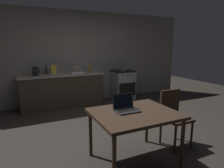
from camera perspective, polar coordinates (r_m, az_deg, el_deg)
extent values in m
plane|color=#2D2823|center=(3.72, 0.44, -14.54)|extent=(12.00, 12.00, 0.00)
cube|color=slate|center=(5.75, -7.56, 7.86)|extent=(6.40, 0.10, 2.57)
cube|color=#382D23|center=(5.34, -14.32, -2.04)|extent=(2.10, 0.60, 0.84)
cube|color=gray|center=(5.26, -14.55, 2.66)|extent=(2.16, 0.64, 0.04)
cube|color=gray|center=(5.94, 3.12, -0.36)|extent=(0.60, 0.60, 0.84)
cube|color=black|center=(5.87, 3.16, 3.87)|extent=(0.60, 0.60, 0.04)
cube|color=black|center=(5.69, 4.57, -1.60)|extent=(0.54, 0.01, 0.39)
cylinder|color=black|center=(5.53, 3.25, 2.58)|extent=(0.04, 0.02, 0.04)
cylinder|color=black|center=(5.61, 4.69, 2.68)|extent=(0.04, 0.02, 0.04)
cylinder|color=black|center=(5.69, 6.09, 2.77)|extent=(0.04, 0.02, 0.04)
cube|color=#332319|center=(2.67, 6.65, -8.63)|extent=(1.12, 0.91, 0.04)
cylinder|color=#332319|center=(2.30, 0.64, -22.25)|extent=(0.05, 0.05, 0.69)
cylinder|color=#332319|center=(2.83, 19.96, -16.20)|extent=(0.05, 0.05, 0.69)
cylinder|color=#332319|center=(2.95, -6.34, -14.39)|extent=(0.05, 0.05, 0.69)
cylinder|color=#332319|center=(3.37, 10.24, -11.10)|extent=(0.05, 0.05, 0.69)
cube|color=#2D2116|center=(3.32, 18.50, -9.67)|extent=(0.40, 0.40, 0.04)
cube|color=#2D2116|center=(3.37, 16.64, -5.10)|extent=(0.38, 0.04, 0.42)
cylinder|color=#2D2116|center=(3.19, 18.10, -15.26)|extent=(0.04, 0.04, 0.45)
cylinder|color=#2D2116|center=(3.42, 22.38, -13.74)|extent=(0.04, 0.04, 0.45)
cylinder|color=#2D2116|center=(3.42, 14.11, -13.18)|extent=(0.04, 0.04, 0.45)
cylinder|color=#2D2116|center=(3.63, 18.36, -11.94)|extent=(0.04, 0.04, 0.45)
cube|color=#232326|center=(2.67, 4.56, -7.92)|extent=(0.32, 0.22, 0.02)
cube|color=black|center=(2.68, 4.40, -7.63)|extent=(0.28, 0.12, 0.00)
cube|color=#232326|center=(2.75, 3.23, -4.91)|extent=(0.32, 0.05, 0.21)
cube|color=black|center=(2.74, 3.28, -4.96)|extent=(0.29, 0.04, 0.18)
cylinder|color=black|center=(5.17, -21.57, 2.43)|extent=(0.15, 0.15, 0.02)
cylinder|color=black|center=(5.16, -21.66, 3.62)|extent=(0.14, 0.14, 0.20)
cylinder|color=black|center=(5.15, -21.74, 4.79)|extent=(0.09, 0.09, 0.02)
cube|color=black|center=(5.17, -20.70, 3.80)|extent=(0.02, 0.02, 0.14)
cylinder|color=#8C601E|center=(5.39, -6.49, 4.31)|extent=(0.07, 0.07, 0.18)
cone|color=#8C601E|center=(5.38, -6.52, 5.57)|extent=(0.07, 0.07, 0.06)
cylinder|color=black|center=(5.37, -6.53, 5.99)|extent=(0.03, 0.03, 0.02)
cylinder|color=gray|center=(5.87, 3.65, 4.12)|extent=(0.22, 0.22, 0.01)
torus|color=gray|center=(5.87, 3.66, 4.42)|extent=(0.24, 0.24, 0.02)
cylinder|color=black|center=(5.69, 4.63, 4.03)|extent=(0.02, 0.18, 0.02)
cube|color=gold|center=(5.23, -16.80, 4.06)|extent=(0.13, 0.05, 0.24)
cube|color=silver|center=(5.34, -10.26, 3.35)|extent=(0.34, 0.26, 0.03)
cylinder|color=beige|center=(5.31, -11.03, 4.42)|extent=(0.04, 0.18, 0.18)
cylinder|color=beige|center=(5.33, -10.30, 4.47)|extent=(0.04, 0.18, 0.18)
cylinder|color=beige|center=(5.35, -9.58, 4.52)|extent=(0.04, 0.18, 0.18)
cylinder|color=#2D2D33|center=(5.27, -18.73, 3.73)|extent=(0.07, 0.07, 0.20)
cone|color=#2D2D33|center=(5.25, -18.82, 5.11)|extent=(0.07, 0.07, 0.06)
cylinder|color=black|center=(5.25, -18.85, 5.54)|extent=(0.03, 0.03, 0.02)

